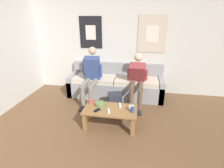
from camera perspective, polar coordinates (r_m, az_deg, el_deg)
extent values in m
cube|color=silver|center=(4.53, -1.28, 13.51)|extent=(10.00, 0.05, 2.55)
cube|color=black|center=(4.57, -6.95, 16.34)|extent=(0.57, 0.01, 0.77)
cube|color=silver|center=(4.57, -6.98, 16.33)|extent=(0.26, 0.01, 0.35)
cube|color=beige|center=(4.40, 12.95, 15.58)|extent=(0.66, 0.01, 0.87)
cube|color=silver|center=(4.39, 12.95, 15.57)|extent=(0.30, 0.01, 0.39)
cube|color=gray|center=(4.62, 1.77, 2.33)|extent=(2.31, 0.13, 0.78)
cube|color=gray|center=(4.35, 1.06, -1.65)|extent=(2.31, 0.61, 0.40)
cube|color=gray|center=(4.61, -12.53, -0.01)|extent=(0.12, 0.61, 0.52)
cube|color=gray|center=(4.32, 15.60, -1.84)|extent=(0.12, 0.61, 0.52)
cube|color=beige|center=(4.36, -5.66, 1.80)|extent=(1.01, 0.57, 0.10)
cube|color=beige|center=(4.22, 8.05, 0.98)|extent=(1.01, 0.57, 0.10)
cube|color=olive|center=(3.16, -0.54, -8.32)|extent=(0.95, 0.51, 0.03)
cube|color=olive|center=(3.51, -6.82, -8.60)|extent=(0.07, 0.07, 0.33)
cube|color=olive|center=(3.39, 7.23, -9.81)|extent=(0.07, 0.07, 0.33)
cube|color=olive|center=(3.19, -8.84, -12.17)|extent=(0.07, 0.07, 0.33)
cube|color=olive|center=(3.06, 6.83, -13.72)|extent=(0.07, 0.07, 0.33)
cylinder|color=gray|center=(3.95, -8.66, 0.24)|extent=(0.11, 0.45, 0.11)
cylinder|color=gray|center=(3.85, -9.48, -4.24)|extent=(0.10, 0.10, 0.47)
cube|color=#232328|center=(3.90, -9.59, -7.79)|extent=(0.11, 0.25, 0.05)
cylinder|color=gray|center=(3.90, -6.15, 0.08)|extent=(0.11, 0.45, 0.11)
cylinder|color=gray|center=(3.80, -6.90, -4.46)|extent=(0.10, 0.10, 0.47)
cube|color=#232328|center=(3.85, -7.03, -8.07)|extent=(0.11, 0.25, 0.05)
cube|color=#33477F|center=(4.08, -6.49, 5.06)|extent=(0.36, 0.34, 0.58)
sphere|color=tan|center=(4.06, -6.43, 10.73)|extent=(0.18, 0.18, 0.18)
cylinder|color=#33477F|center=(4.15, -9.04, 4.60)|extent=(0.08, 0.11, 0.31)
cylinder|color=#33477F|center=(4.05, -3.81, 4.37)|extent=(0.08, 0.11, 0.31)
cylinder|color=brown|center=(3.79, 6.59, -0.58)|extent=(0.11, 0.39, 0.11)
cylinder|color=brown|center=(3.71, 6.25, -5.09)|extent=(0.10, 0.10, 0.47)
cube|color=#232328|center=(3.76, 6.03, -8.77)|extent=(0.11, 0.25, 0.05)
cylinder|color=brown|center=(3.79, 9.31, -0.75)|extent=(0.11, 0.39, 0.11)
cylinder|color=brown|center=(3.71, 9.03, -5.27)|extent=(0.10, 0.10, 0.47)
cube|color=#232328|center=(3.76, 8.79, -8.96)|extent=(0.11, 0.25, 0.05)
cube|color=maroon|center=(3.99, 8.27, 3.61)|extent=(0.37, 0.42, 0.50)
sphere|color=beige|center=(4.05, 8.59, 8.63)|extent=(0.19, 0.19, 0.19)
cylinder|color=maroon|center=(4.03, 5.48, 3.29)|extent=(0.08, 0.13, 0.26)
cylinder|color=maroon|center=(4.02, 11.00, 2.95)|extent=(0.08, 0.13, 0.26)
cube|color=#282D38|center=(3.76, 0.90, -5.81)|extent=(0.34, 0.32, 0.38)
cube|color=#282D38|center=(3.70, 1.09, -7.78)|extent=(0.21, 0.14, 0.17)
cylinder|color=#607F47|center=(3.26, -3.92, -6.53)|extent=(0.18, 0.18, 0.06)
torus|color=#607F47|center=(3.24, -3.93, -6.13)|extent=(0.18, 0.18, 0.02)
cylinder|color=#B24C42|center=(3.35, -7.02, -5.53)|extent=(0.07, 0.07, 0.08)
cylinder|color=black|center=(3.33, -7.05, -4.82)|extent=(0.00, 0.00, 0.01)
cylinder|color=#28479E|center=(3.05, 6.67, -8.08)|extent=(0.07, 0.07, 0.12)
cylinder|color=silver|center=(3.02, 6.72, -7.06)|extent=(0.06, 0.06, 0.00)
cube|color=white|center=(3.25, 2.63, -6.90)|extent=(0.07, 0.15, 0.02)
cylinder|color=#333842|center=(3.27, 2.56, -6.41)|extent=(0.01, 0.01, 0.00)
cube|color=white|center=(3.07, -1.08, -8.74)|extent=(0.07, 0.15, 0.02)
cylinder|color=#333842|center=(3.09, -1.14, -8.21)|extent=(0.01, 0.01, 0.00)
cube|color=white|center=(3.19, 5.77, -7.58)|extent=(0.04, 0.15, 0.02)
cylinder|color=#333842|center=(3.21, 5.86, -7.09)|extent=(0.01, 0.01, 0.00)
cube|color=black|center=(3.11, -4.91, -8.53)|extent=(0.13, 0.15, 0.01)
cube|color=black|center=(3.11, -4.92, -8.44)|extent=(0.11, 0.14, 0.00)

